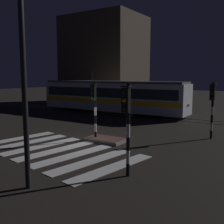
# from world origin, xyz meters

# --- Properties ---
(ground_plane) EXTENTS (120.00, 120.00, 0.00)m
(ground_plane) POSITION_xyz_m (0.00, 0.00, 0.00)
(ground_plane) COLOR black
(rail_near) EXTENTS (80.00, 0.12, 0.03)m
(rail_near) POSITION_xyz_m (0.00, 10.63, 0.01)
(rail_near) COLOR #59595E
(rail_near) RESTS_ON ground
(rail_far) EXTENTS (80.00, 0.12, 0.03)m
(rail_far) POSITION_xyz_m (0.00, 12.07, 0.01)
(rail_far) COLOR #59595E
(rail_far) RESTS_ON ground
(crosswalk_zebra) EXTENTS (9.03, 5.97, 0.02)m
(crosswalk_zebra) POSITION_xyz_m (0.00, -1.66, 0.01)
(crosswalk_zebra) COLOR silver
(crosswalk_zebra) RESTS_ON ground
(traffic_island) EXTENTS (2.32, 1.44, 0.18)m
(traffic_island) POSITION_xyz_m (0.96, 1.37, 0.09)
(traffic_island) COLOR slate
(traffic_island) RESTS_ON ground
(traffic_light_corner_far_right) EXTENTS (0.36, 0.42, 3.38)m
(traffic_light_corner_far_right) POSITION_xyz_m (5.90, 5.25, 2.23)
(traffic_light_corner_far_right) COLOR black
(traffic_light_corner_far_right) RESTS_ON ground
(traffic_light_median_centre) EXTENTS (0.36, 0.42, 3.40)m
(traffic_light_median_centre) POSITION_xyz_m (0.26, 1.19, 2.25)
(traffic_light_median_centre) COLOR black
(traffic_light_median_centre) RESTS_ON ground
(traffic_light_corner_near_right) EXTENTS (0.36, 0.42, 3.49)m
(traffic_light_corner_near_right) POSITION_xyz_m (4.77, -2.82, 2.30)
(traffic_light_corner_near_right) COLOR black
(traffic_light_corner_near_right) RESTS_ON ground
(street_lamp_near_kerb) EXTENTS (0.44, 1.21, 7.00)m
(street_lamp_near_kerb) POSITION_xyz_m (2.51, -5.77, 4.45)
(street_lamp_near_kerb) COLOR black
(street_lamp_near_kerb) RESTS_ON ground
(tram) EXTENTS (15.88, 2.58, 4.15)m
(tram) POSITION_xyz_m (-5.32, 11.35, 1.75)
(tram) COLOR silver
(tram) RESTS_ON ground
(building_backdrop) EXTENTS (10.09, 8.00, 11.72)m
(building_backdrop) POSITION_xyz_m (-12.11, 19.99, 5.86)
(building_backdrop) COLOR #42382D
(building_backdrop) RESTS_ON ground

